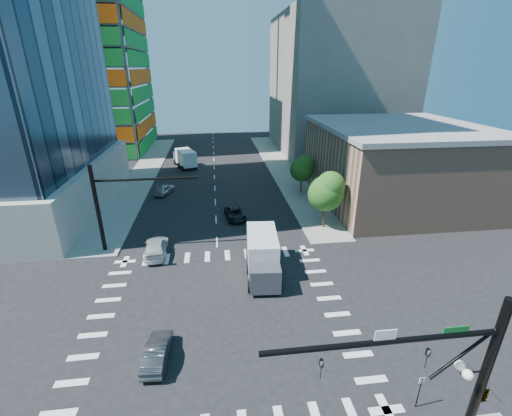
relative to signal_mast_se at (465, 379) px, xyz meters
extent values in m
plane|color=black|center=(-10.60, 11.50, -5.01)|extent=(160.00, 160.00, 0.00)
cube|color=silver|center=(-10.60, 11.50, -5.00)|extent=(20.00, 20.00, 0.01)
cube|color=gray|center=(1.90, 51.50, -4.93)|extent=(5.00, 60.00, 0.15)
cube|color=gray|center=(-23.10, 51.50, -4.93)|extent=(5.00, 60.00, 0.15)
cube|color=green|center=(-25.50, 73.50, 19.49)|extent=(0.12, 24.00, 49.00)
cube|color=#E35B0D|center=(-38.10, 60.90, 19.49)|extent=(24.00, 0.12, 49.00)
cube|color=tan|center=(14.40, 33.50, -0.01)|extent=(20.00, 22.00, 10.00)
cube|color=slate|center=(14.40, 33.50, 5.29)|extent=(20.50, 22.50, 0.60)
cube|color=slate|center=(16.40, 66.50, 8.99)|extent=(24.00, 30.00, 28.00)
cylinder|color=black|center=(0.90, 0.00, -0.36)|extent=(0.40, 0.40, 9.00)
cylinder|color=black|center=(-4.10, 0.00, 2.54)|extent=(10.00, 0.24, 0.24)
cylinder|color=black|center=(-0.50, 0.00, 1.44)|extent=(2.50, 0.14, 2.50)
imported|color=black|center=(-2.10, 0.00, 1.44)|extent=(0.16, 0.20, 1.00)
imported|color=black|center=(-6.60, 0.00, 1.44)|extent=(0.16, 0.20, 1.00)
imported|color=black|center=(1.15, 0.00, -1.01)|extent=(0.53, 2.48, 1.00)
cube|color=white|center=(-4.10, 0.00, 2.89)|extent=(0.90, 0.04, 0.50)
cube|color=#0C541F|center=(-1.10, 0.00, 2.84)|extent=(1.10, 0.04, 0.28)
cylinder|color=black|center=(0.30, 0.00, 0.34)|extent=(1.20, 0.08, 0.08)
sphere|color=white|center=(-0.20, 0.25, 0.54)|extent=(0.44, 0.44, 0.44)
sphere|color=white|center=(-0.20, -0.25, 0.54)|extent=(0.44, 0.44, 0.44)
cylinder|color=black|center=(-22.10, 23.00, -0.36)|extent=(0.40, 0.40, 9.00)
cylinder|color=black|center=(-17.10, 23.00, 2.54)|extent=(10.00, 0.24, 0.24)
imported|color=black|center=(-16.10, 23.00, 1.44)|extent=(0.16, 0.20, 1.00)
cylinder|color=#382316|center=(1.90, 25.50, -3.72)|extent=(0.20, 0.20, 2.27)
sphere|color=#174412|center=(1.90, 25.50, -0.63)|extent=(4.16, 4.16, 4.16)
sphere|color=#377125|center=(2.30, 25.20, 0.34)|extent=(3.25, 3.25, 3.25)
cylinder|color=#382316|center=(2.20, 37.50, -3.90)|extent=(0.20, 0.20, 1.92)
sphere|color=#174412|center=(2.20, 37.50, -1.28)|extent=(3.52, 3.52, 3.52)
sphere|color=#377125|center=(2.60, 37.20, -0.46)|extent=(2.75, 2.75, 2.75)
cylinder|color=black|center=(0.10, 2.50, -3.91)|extent=(0.06, 0.06, 2.20)
cube|color=silver|center=(0.10, 2.50, -3.01)|extent=(0.30, 0.03, 0.40)
imported|color=black|center=(-8.21, 29.50, -4.37)|extent=(2.72, 4.85, 1.28)
imported|color=white|center=(-16.71, 21.72, -4.24)|extent=(2.45, 5.43, 1.54)
imported|color=#A0A4A8|center=(-18.08, 39.79, -4.27)|extent=(3.05, 4.67, 1.48)
imported|color=#444448|center=(-14.67, 7.69, -4.34)|extent=(1.67, 4.11, 1.33)
cube|color=silver|center=(-6.52, 16.65, -2.89)|extent=(3.07, 5.74, 2.89)
cube|color=#45464E|center=(-6.52, 16.65, -3.62)|extent=(2.70, 2.19, 2.11)
cube|color=silver|center=(-16.11, 54.93, -3.01)|extent=(4.29, 5.83, 2.74)
cube|color=#45464E|center=(-16.11, 54.93, -3.69)|extent=(2.95, 2.65, 2.00)
camera|label=1|loc=(-10.41, -9.75, 12.58)|focal=24.00mm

